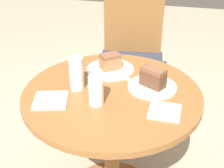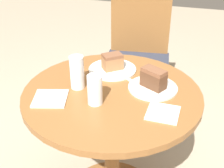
% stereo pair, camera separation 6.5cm
% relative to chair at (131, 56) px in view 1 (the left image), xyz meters
% --- Properties ---
extents(table, '(0.84, 0.84, 0.71)m').
position_rel_chair_xyz_m(table, '(0.05, -0.86, 0.01)').
color(table, brown).
rests_on(table, ground_plane).
extents(chair, '(0.51, 0.51, 0.94)m').
position_rel_chair_xyz_m(chair, '(0.00, 0.00, 0.00)').
color(chair, brown).
rests_on(chair, ground_plane).
extents(plate_near, '(0.25, 0.25, 0.01)m').
position_rel_chair_xyz_m(plate_near, '(-0.01, -0.65, 0.21)').
color(plate_near, silver).
rests_on(plate_near, table).
extents(plate_far, '(0.23, 0.23, 0.01)m').
position_rel_chair_xyz_m(plate_far, '(0.23, -0.78, 0.21)').
color(plate_far, silver).
rests_on(plate_far, table).
extents(cake_slice_near, '(0.12, 0.11, 0.08)m').
position_rel_chair_xyz_m(cake_slice_near, '(-0.01, -0.65, 0.26)').
color(cake_slice_near, '#9E6B42').
rests_on(cake_slice_near, plate_near).
extents(cake_slice_far, '(0.13, 0.11, 0.09)m').
position_rel_chair_xyz_m(cake_slice_far, '(0.23, -0.78, 0.26)').
color(cake_slice_far, brown).
rests_on(cake_slice_far, plate_far).
extents(glass_lemonade, '(0.07, 0.07, 0.16)m').
position_rel_chair_xyz_m(glass_lemonade, '(-0.12, -0.86, 0.28)').
color(glass_lemonade, beige).
rests_on(glass_lemonade, table).
extents(glass_water, '(0.07, 0.07, 0.14)m').
position_rel_chair_xyz_m(glass_water, '(0.01, -0.97, 0.27)').
color(glass_water, silver).
rests_on(glass_water, table).
extents(napkin_stack, '(0.18, 0.18, 0.01)m').
position_rel_chair_xyz_m(napkin_stack, '(-0.20, -1.00, 0.21)').
color(napkin_stack, silver).
rests_on(napkin_stack, table).
extents(fork, '(0.14, 0.12, 0.00)m').
position_rel_chair_xyz_m(fork, '(0.11, -0.74, 0.21)').
color(fork, silver).
rests_on(fork, table).
extents(napkin_side, '(0.14, 0.14, 0.01)m').
position_rel_chair_xyz_m(napkin_side, '(0.30, -0.97, 0.21)').
color(napkin_side, silver).
rests_on(napkin_side, table).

